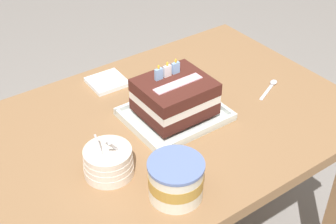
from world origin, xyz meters
name	(u,v)px	position (x,y,z in m)	size (l,w,h in m)	color
dining_table	(161,152)	(0.00, 0.00, 0.67)	(1.18, 0.78, 0.78)	olive
foil_tray	(175,115)	(0.05, 0.00, 0.79)	(0.28, 0.24, 0.02)	silver
birthday_cake	(175,97)	(0.05, 0.00, 0.85)	(0.20, 0.18, 0.15)	#491F19
bowl_stack	(108,162)	(-0.23, -0.10, 0.82)	(0.13, 0.13, 0.13)	silver
ice_cream_tub	(176,179)	(-0.14, -0.26, 0.83)	(0.14, 0.14, 0.10)	silver
serving_spoon_near_tray	(272,85)	(0.41, -0.05, 0.78)	(0.12, 0.07, 0.01)	silver
napkin_pile	(107,82)	(-0.02, 0.28, 0.79)	(0.12, 0.12, 0.01)	white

